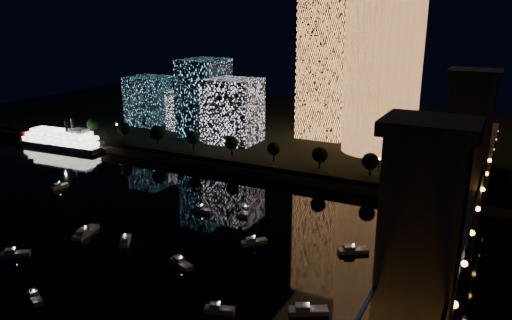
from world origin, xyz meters
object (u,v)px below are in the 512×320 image
at_px(truss_bridge, 434,266).
at_px(tower_cylindrical, 385,49).
at_px(riverboat, 59,139).
at_px(tower_rectangular, 327,61).

bearing_deg(truss_bridge, tower_cylindrical, 108.87).
height_order(truss_bridge, riverboat, truss_bridge).
bearing_deg(tower_rectangular, truss_bridge, -62.21).
xyz_separation_m(truss_bridge, riverboat, (-187.19, 72.69, -12.36)).
relative_size(tower_rectangular, truss_bridge, 0.27).
distance_m(tower_cylindrical, riverboat, 160.23).
height_order(tower_cylindrical, tower_rectangular, tower_cylindrical).
bearing_deg(tower_rectangular, riverboat, -151.15).
bearing_deg(riverboat, tower_cylindrical, 18.33).
bearing_deg(tower_cylindrical, tower_rectangular, 153.37).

